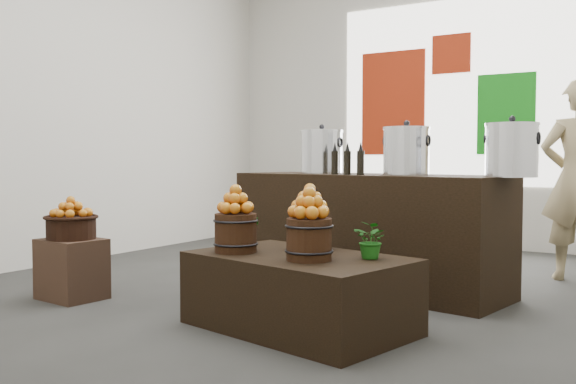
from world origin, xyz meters
The scene contains 23 objects.
ground centered at (0.00, 0.00, 0.00)m, with size 7.00×7.00×0.00m, color #333331.
back_wall centered at (0.00, 3.50, 2.00)m, with size 6.00×0.04×4.00m, color beige.
back_opening centered at (0.30, 3.48, 2.00)m, with size 3.20×0.02×2.40m, color white.
deco_red_left centered at (-0.60, 3.47, 1.90)m, with size 0.90×0.04×1.40m, color #99230B.
deco_green_right centered at (0.90, 3.47, 1.70)m, with size 0.70×0.04×1.00m, color #137D15.
deco_red_upper centered at (0.20, 3.47, 2.50)m, with size 0.50×0.04×0.50m, color #99230B.
crate centered at (-1.45, -1.26, 0.25)m, with size 0.49×0.40×0.49m, color brown.
wicker_basket centered at (-1.45, -1.26, 0.58)m, with size 0.39×0.39×0.18m, color black.
apples_in_basket centered at (-1.45, -1.26, 0.75)m, with size 0.31×0.31×0.16m, color #9C0605, non-canonical shape.
display_table centered at (0.60, -1.09, 0.25)m, with size 1.45×0.89×0.50m, color black.
apple_bucket_front_left centered at (0.16, -1.20, 0.63)m, with size 0.29×0.29×0.27m, color #351C0E.
apples_in_bucket_front_left centered at (0.16, -1.20, 0.87)m, with size 0.22×0.22×0.19m, color #9C0605, non-canonical shape.
apple_bucket_front_right centered at (0.76, -1.24, 0.63)m, with size 0.29×0.29×0.27m, color #351C0E.
apples_in_bucket_front_right centered at (0.76, -1.24, 0.87)m, with size 0.22×0.22×0.19m, color #9C0605, non-canonical shape.
apple_bucket_rear centered at (0.52, -0.80, 0.63)m, with size 0.29×0.29×0.27m, color #351C0E.
apples_in_bucket_rear centered at (0.52, -0.80, 0.87)m, with size 0.22×0.22×0.19m, color #9C0605, non-canonical shape.
herb_garnish_right centered at (1.09, -0.99, 0.62)m, with size 0.22×0.19×0.25m, color #145612.
herb_garnish_left centered at (0.01, -0.80, 0.62)m, with size 0.13×0.10×0.24m, color #145612.
counter centered at (0.42, 0.40, 0.50)m, with size 2.47×0.79×1.01m, color black.
stock_pot_left centered at (-0.08, 0.49, 1.20)m, with size 0.38×0.38×0.38m, color silver.
stock_pot_center centered at (0.80, 0.34, 1.20)m, with size 0.38×0.38×0.38m, color silver.
stock_pot_right centered at (1.69, 0.19, 1.20)m, with size 0.38×0.38×0.38m, color silver.
oil_cruets centered at (0.37, 0.16, 1.15)m, with size 0.27×0.07×0.28m, color black, non-canonical shape.
Camera 1 is at (2.76, -4.76, 1.15)m, focal length 40.00 mm.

